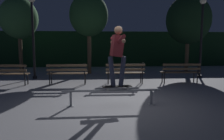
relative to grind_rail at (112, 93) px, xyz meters
name	(u,v)px	position (x,y,z in m)	size (l,w,h in m)	color
ground_plane	(111,104)	(0.00, 0.14, -0.33)	(90.00, 90.00, 0.00)	gray
hedge_backdrop	(101,49)	(0.00, 10.98, 1.01)	(24.00, 1.20, 2.68)	black
grind_rail	(112,93)	(0.00, 0.00, 0.00)	(2.60, 0.18, 0.43)	gray
skateboard	(117,87)	(0.14, 0.00, 0.17)	(0.80, 0.30, 0.09)	black
skateboarder	(117,51)	(0.15, 0.00, 1.11)	(0.63, 1.40, 1.56)	black
park_bench_leftmost	(7,72)	(-3.93, 3.07, 0.21)	(1.61, 0.45, 0.88)	black
park_bench_left_center	(67,72)	(-1.57, 3.07, 0.21)	(1.61, 0.45, 0.88)	black
park_bench_right_center	(125,71)	(0.79, 3.07, 0.21)	(1.61, 0.45, 0.88)	black
park_bench_rightmost	(180,71)	(3.15, 3.07, 0.21)	(1.61, 0.45, 0.88)	black
tree_far_left	(19,19)	(-4.92, 7.42, 2.85)	(2.19, 2.19, 4.40)	brown
tree_behind_benches	(89,16)	(-0.79, 6.49, 2.94)	(2.15, 2.15, 4.47)	brown
tree_far_right	(188,20)	(5.14, 6.90, 2.80)	(2.62, 2.62, 4.58)	brown
lamp_post_left	(33,27)	(-3.37, 4.79, 2.15)	(0.32, 0.32, 3.90)	black
lamp_post_right	(202,27)	(4.78, 4.55, 2.15)	(0.32, 0.32, 3.90)	black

